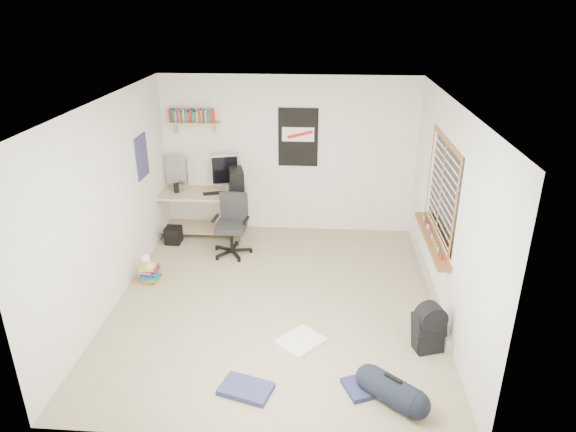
# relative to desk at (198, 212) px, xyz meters

# --- Properties ---
(floor) EXTENTS (4.00, 4.50, 0.01)m
(floor) POSITION_rel_desk_xyz_m (1.43, -1.94, -0.37)
(floor) COLOR gray
(floor) RESTS_ON ground
(ceiling) EXTENTS (4.00, 4.50, 0.01)m
(ceiling) POSITION_rel_desk_xyz_m (1.43, -1.94, 2.14)
(ceiling) COLOR white
(ceiling) RESTS_ON ground
(back_wall) EXTENTS (4.00, 0.01, 2.50)m
(back_wall) POSITION_rel_desk_xyz_m (1.43, 0.31, 0.89)
(back_wall) COLOR silver
(back_wall) RESTS_ON ground
(left_wall) EXTENTS (0.01, 4.50, 2.50)m
(left_wall) POSITION_rel_desk_xyz_m (-0.57, -1.94, 0.89)
(left_wall) COLOR silver
(left_wall) RESTS_ON ground
(right_wall) EXTENTS (0.01, 4.50, 2.50)m
(right_wall) POSITION_rel_desk_xyz_m (3.44, -1.94, 0.89)
(right_wall) COLOR silver
(right_wall) RESTS_ON ground
(desk) EXTENTS (1.65, 1.09, 0.70)m
(desk) POSITION_rel_desk_xyz_m (0.00, 0.00, 0.00)
(desk) COLOR beige
(desk) RESTS_ON floor
(monitor_left) EXTENTS (0.41, 0.26, 0.45)m
(monitor_left) POSITION_rel_desk_xyz_m (-0.32, 0.06, 0.55)
(monitor_left) COLOR #A1A0A5
(monitor_left) RESTS_ON desk
(monitor_right) EXTENTS (0.46, 0.23, 0.49)m
(monitor_right) POSITION_rel_desk_xyz_m (0.47, 0.06, 0.57)
(monitor_right) COLOR #A2A1A6
(monitor_right) RESTS_ON desk
(pc_tower) EXTENTS (0.31, 0.47, 0.45)m
(pc_tower) POSITION_rel_desk_xyz_m (0.66, -0.13, 0.55)
(pc_tower) COLOR black
(pc_tower) RESTS_ON desk
(keyboard) EXTENTS (0.46, 0.28, 0.02)m
(keyboard) POSITION_rel_desk_xyz_m (0.33, -0.03, 0.34)
(keyboard) COLOR black
(keyboard) RESTS_ON desk
(speaker_left) EXTENTS (0.10, 0.10, 0.16)m
(speaker_left) POSITION_rel_desk_xyz_m (-0.32, -0.04, 0.41)
(speaker_left) COLOR black
(speaker_left) RESTS_ON desk
(speaker_right) EXTENTS (0.10, 0.10, 0.16)m
(speaker_right) POSITION_rel_desk_xyz_m (0.66, -0.27, 0.41)
(speaker_right) COLOR black
(speaker_right) RESTS_ON desk
(office_chair) EXTENTS (0.66, 0.66, 0.92)m
(office_chair) POSITION_rel_desk_xyz_m (0.66, -0.70, 0.12)
(office_chair) COLOR #242426
(office_chair) RESTS_ON floor
(wall_shelf) EXTENTS (0.80, 0.22, 0.24)m
(wall_shelf) POSITION_rel_desk_xyz_m (-0.02, 0.20, 1.42)
(wall_shelf) COLOR tan
(wall_shelf) RESTS_ON back_wall
(poster_back_wall) EXTENTS (0.62, 0.03, 0.92)m
(poster_back_wall) POSITION_rel_desk_xyz_m (1.58, 0.29, 1.19)
(poster_back_wall) COLOR black
(poster_back_wall) RESTS_ON back_wall
(poster_left_wall) EXTENTS (0.02, 0.42, 0.60)m
(poster_left_wall) POSITION_rel_desk_xyz_m (-0.55, -0.74, 1.14)
(poster_left_wall) COLOR navy
(poster_left_wall) RESTS_ON left_wall
(window) EXTENTS (0.10, 1.50, 1.26)m
(window) POSITION_rel_desk_xyz_m (3.38, -1.64, 1.08)
(window) COLOR brown
(window) RESTS_ON right_wall
(baseboard_heater) EXTENTS (0.08, 2.50, 0.18)m
(baseboard_heater) POSITION_rel_desk_xyz_m (3.39, -1.64, -0.28)
(baseboard_heater) COLOR #B7B2A8
(baseboard_heater) RESTS_ON floor
(backpack) EXTENTS (0.40, 0.35, 0.44)m
(backpack) POSITION_rel_desk_xyz_m (3.18, -2.77, -0.16)
(backpack) COLOR black
(backpack) RESTS_ON floor
(duffel_bag) EXTENTS (0.38, 0.38, 0.53)m
(duffel_bag) POSITION_rel_desk_xyz_m (2.69, -3.64, -0.22)
(duffel_bag) COLOR black
(duffel_bag) RESTS_ON floor
(tshirt) EXTENTS (0.60, 0.61, 0.04)m
(tshirt) POSITION_rel_desk_xyz_m (1.79, -2.79, -0.34)
(tshirt) COLOR white
(tshirt) RESTS_ON floor
(jeans_a) EXTENTS (0.57, 0.45, 0.05)m
(jeans_a) POSITION_rel_desk_xyz_m (1.29, -3.60, -0.33)
(jeans_a) COLOR navy
(jeans_a) RESTS_ON floor
(jeans_b) EXTENTS (0.54, 0.48, 0.06)m
(jeans_b) POSITION_rel_desk_xyz_m (2.48, -3.47, -0.34)
(jeans_b) COLOR #23274F
(jeans_b) RESTS_ON floor
(book_stack) EXTENTS (0.53, 0.47, 0.31)m
(book_stack) POSITION_rel_desk_xyz_m (-0.32, -1.59, -0.21)
(book_stack) COLOR brown
(book_stack) RESTS_ON floor
(desk_lamp) EXTENTS (0.18, 0.24, 0.21)m
(desk_lamp) POSITION_rel_desk_xyz_m (-0.30, -1.61, 0.02)
(desk_lamp) COLOR white
(desk_lamp) RESTS_ON book_stack
(subwoofer) EXTENTS (0.24, 0.24, 0.26)m
(subwoofer) POSITION_rel_desk_xyz_m (-0.32, -0.41, -0.22)
(subwoofer) COLOR black
(subwoofer) RESTS_ON floor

